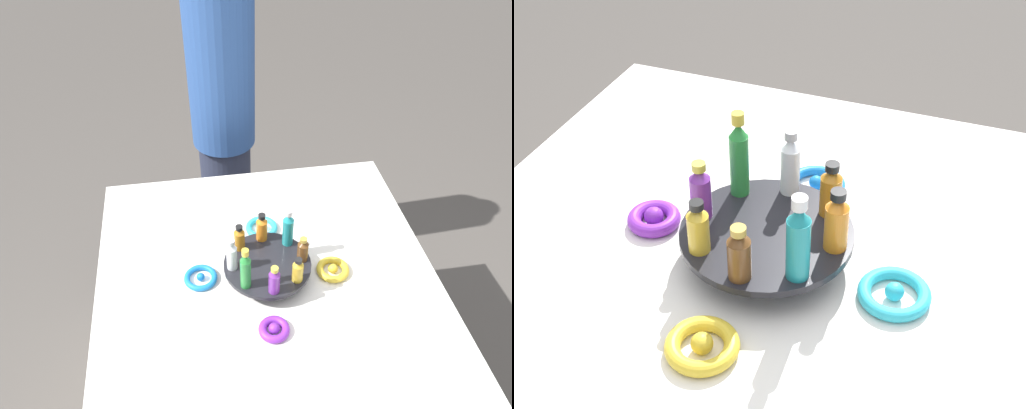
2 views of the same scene
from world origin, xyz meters
The scene contains 13 objects.
display_stand centered at (0.00, 0.00, 0.83)m, with size 0.27×0.27×0.06m.
bottle_clear centered at (-0.11, 0.00, 0.90)m, with size 0.03×0.03×0.11m.
bottle_green centered at (-0.08, -0.08, 0.92)m, with size 0.03×0.03×0.15m.
bottle_purple centered at (0.00, -0.11, 0.89)m, with size 0.03×0.03×0.10m.
bottle_gold centered at (0.08, -0.08, 0.89)m, with size 0.03×0.03×0.09m.
bottle_brown centered at (0.11, 0.00, 0.89)m, with size 0.03×0.03×0.09m.
bottle_teal centered at (0.08, 0.08, 0.91)m, with size 0.03×0.03×0.14m.
bottle_orange centered at (0.00, 0.11, 0.90)m, with size 0.04×0.04×0.10m.
bottle_amber centered at (-0.08, 0.08, 0.89)m, with size 0.03×0.03×0.09m.
ribbon_bow_gold centered at (0.21, -0.02, 0.80)m, with size 0.10×0.10×0.03m.
ribbon_bow_teal centered at (0.02, 0.21, 0.80)m, with size 0.11×0.11×0.03m.
ribbon_bow_blue centered at (-0.21, 0.02, 0.80)m, with size 0.10×0.10×0.03m.
ribbon_bow_purple centered at (-0.02, -0.21, 0.80)m, with size 0.09×0.09×0.03m.
Camera 2 is at (0.78, 0.29, 1.54)m, focal length 50.00 mm.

